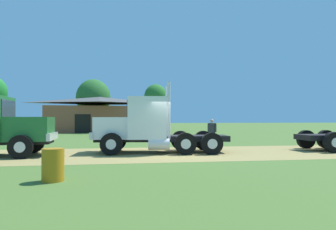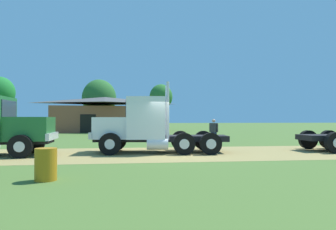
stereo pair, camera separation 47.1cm
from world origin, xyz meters
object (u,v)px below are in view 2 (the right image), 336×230
(visitor_far_side, at_px, (214,131))
(steel_barrel, at_px, (46,164))
(shed_building, at_px, (105,115))
(truck_foreground_white, at_px, (145,126))

(visitor_far_side, xyz_separation_m, steel_barrel, (-7.77, -10.80, -0.47))
(steel_barrel, bearing_deg, shed_building, 91.73)
(visitor_far_side, bearing_deg, steel_barrel, -125.71)
(truck_foreground_white, xyz_separation_m, steel_barrel, (-3.02, -6.63, -0.86))
(visitor_far_side, height_order, shed_building, shed_building)
(truck_foreground_white, bearing_deg, shed_building, 99.10)
(steel_barrel, height_order, shed_building, shed_building)
(shed_building, bearing_deg, visitor_far_side, -67.11)
(truck_foreground_white, relative_size, steel_barrel, 7.71)
(steel_barrel, relative_size, shed_building, 0.06)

